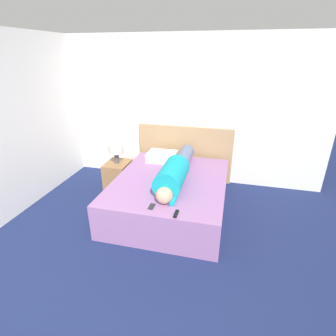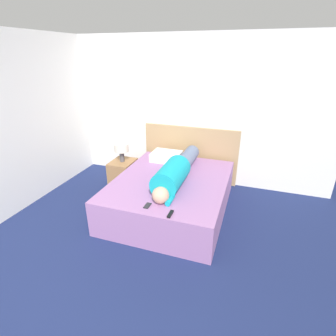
{
  "view_description": "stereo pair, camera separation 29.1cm",
  "coord_description": "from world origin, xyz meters",
  "px_view_note": "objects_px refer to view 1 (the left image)",
  "views": [
    {
      "loc": [
        1.01,
        -1.09,
        2.28
      ],
      "look_at": [
        0.17,
        2.23,
        0.77
      ],
      "focal_mm": 28.0,
      "sensor_mm": 36.0,
      "label": 1
    },
    {
      "loc": [
        1.29,
        -1.01,
        2.28
      ],
      "look_at": [
        0.17,
        2.23,
        0.77
      ],
      "focal_mm": 28.0,
      "sensor_mm": 36.0,
      "label": 2
    }
  ],
  "objects_px": {
    "pillow_near_headboard": "(162,156)",
    "tv_remote": "(176,214)",
    "table_lamp": "(116,150)",
    "cell_phone": "(152,206)",
    "person_lying": "(175,171)",
    "bed": "(170,194)",
    "nightstand": "(118,174)"
  },
  "relations": [
    {
      "from": "pillow_near_headboard",
      "to": "tv_remote",
      "type": "bearing_deg",
      "value": -69.08
    },
    {
      "from": "table_lamp",
      "to": "cell_phone",
      "type": "relative_size",
      "value": 2.58
    },
    {
      "from": "table_lamp",
      "to": "tv_remote",
      "type": "xyz_separation_m",
      "value": [
        1.41,
        -1.45,
        -0.17
      ]
    },
    {
      "from": "person_lying",
      "to": "bed",
      "type": "bearing_deg",
      "value": 152.3
    },
    {
      "from": "person_lying",
      "to": "nightstand",
      "type": "bearing_deg",
      "value": 154.27
    },
    {
      "from": "bed",
      "to": "nightstand",
      "type": "distance_m",
      "value": 1.25
    },
    {
      "from": "nightstand",
      "to": "table_lamp",
      "type": "distance_m",
      "value": 0.47
    },
    {
      "from": "table_lamp",
      "to": "bed",
      "type": "bearing_deg",
      "value": -25.57
    },
    {
      "from": "cell_phone",
      "to": "person_lying",
      "type": "bearing_deg",
      "value": 80.45
    },
    {
      "from": "nightstand",
      "to": "tv_remote",
      "type": "height_order",
      "value": "tv_remote"
    },
    {
      "from": "bed",
      "to": "tv_remote",
      "type": "bearing_deg",
      "value": -72.3
    },
    {
      "from": "table_lamp",
      "to": "person_lying",
      "type": "bearing_deg",
      "value": -25.73
    },
    {
      "from": "tv_remote",
      "to": "cell_phone",
      "type": "distance_m",
      "value": 0.35
    },
    {
      "from": "nightstand",
      "to": "tv_remote",
      "type": "xyz_separation_m",
      "value": [
        1.41,
        -1.45,
        0.3
      ]
    },
    {
      "from": "nightstand",
      "to": "cell_phone",
      "type": "height_order",
      "value": "cell_phone"
    },
    {
      "from": "table_lamp",
      "to": "tv_remote",
      "type": "height_order",
      "value": "table_lamp"
    },
    {
      "from": "tv_remote",
      "to": "table_lamp",
      "type": "bearing_deg",
      "value": 134.32
    },
    {
      "from": "table_lamp",
      "to": "cell_phone",
      "type": "distance_m",
      "value": 1.74
    },
    {
      "from": "nightstand",
      "to": "cell_phone",
      "type": "bearing_deg",
      "value": -51.46
    },
    {
      "from": "bed",
      "to": "table_lamp",
      "type": "height_order",
      "value": "table_lamp"
    },
    {
      "from": "table_lamp",
      "to": "tv_remote",
      "type": "bearing_deg",
      "value": -45.68
    },
    {
      "from": "cell_phone",
      "to": "nightstand",
      "type": "bearing_deg",
      "value": 128.54
    },
    {
      "from": "table_lamp",
      "to": "pillow_near_headboard",
      "type": "height_order",
      "value": "table_lamp"
    },
    {
      "from": "person_lying",
      "to": "cell_phone",
      "type": "height_order",
      "value": "person_lying"
    },
    {
      "from": "person_lying",
      "to": "tv_remote",
      "type": "distance_m",
      "value": 0.9
    },
    {
      "from": "table_lamp",
      "to": "cell_phone",
      "type": "bearing_deg",
      "value": -51.46
    },
    {
      "from": "bed",
      "to": "table_lamp",
      "type": "distance_m",
      "value": 1.32
    },
    {
      "from": "bed",
      "to": "pillow_near_headboard",
      "type": "height_order",
      "value": "pillow_near_headboard"
    },
    {
      "from": "bed",
      "to": "cell_phone",
      "type": "xyz_separation_m",
      "value": [
        -0.04,
        -0.82,
        0.27
      ]
    },
    {
      "from": "person_lying",
      "to": "pillow_near_headboard",
      "type": "xyz_separation_m",
      "value": [
        -0.41,
        0.75,
        -0.09
      ]
    },
    {
      "from": "person_lying",
      "to": "pillow_near_headboard",
      "type": "bearing_deg",
      "value": 118.87
    },
    {
      "from": "table_lamp",
      "to": "pillow_near_headboard",
      "type": "distance_m",
      "value": 0.82
    }
  ]
}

